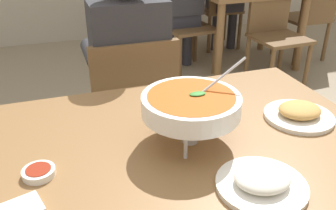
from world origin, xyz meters
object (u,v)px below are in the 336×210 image
object	(u,v)px
dining_table_far	(247,3)
chair_bg_window	(310,13)
dining_table_main	(182,168)
appetizer_plate	(298,112)
chair_bg_right	(170,7)
diner_main	(129,65)
chair_diner_main	(132,110)
curry_bowl	(191,105)
chair_bg_middle	(184,18)
chair_bg_corner	(274,27)
rice_plate	(262,182)
chair_bg_left	(223,5)
sauce_dish	(39,172)

from	to	relation	value
dining_table_far	chair_bg_window	size ratio (longest dim) A/B	1.11
dining_table_main	appetizer_plate	distance (m)	0.45
chair_bg_right	diner_main	bearing A→B (deg)	-113.82
chair_diner_main	curry_bowl	distance (m)	0.84
dining_table_main	curry_bowl	bearing A→B (deg)	-45.30
chair_diner_main	chair_bg_right	bearing A→B (deg)	66.50
chair_bg_middle	chair_bg_window	world-z (taller)	same
curry_bowl	chair_bg_right	distance (m)	3.11
chair_bg_corner	chair_bg_window	size ratio (longest dim) A/B	1.00
rice_plate	chair_bg_right	distance (m)	3.32
chair_bg_left	chair_bg_window	bearing A→B (deg)	-43.05
chair_bg_corner	chair_bg_right	bearing A→B (deg)	120.10
dining_table_main	rice_plate	distance (m)	0.33
chair_bg_left	chair_bg_corner	bearing A→B (deg)	-88.40
chair_diner_main	chair_bg_middle	bearing A→B (deg)	61.15
chair_diner_main	chair_bg_right	world-z (taller)	same
dining_table_main	chair_bg_left	size ratio (longest dim) A/B	1.41
dining_table_far	chair_bg_middle	bearing A→B (deg)	170.68
chair_bg_middle	appetizer_plate	bearing A→B (deg)	-101.60
diner_main	chair_bg_corner	bearing A→B (deg)	34.48
diner_main	chair_bg_right	bearing A→B (deg)	66.18
dining_table_main	chair_bg_middle	world-z (taller)	chair_bg_middle
diner_main	chair_bg_left	world-z (taller)	diner_main
dining_table_far	chair_bg_left	xyz separation A→B (m)	(0.01, 0.52, -0.12)
dining_table_main	chair_bg_window	bearing A→B (deg)	44.60
dining_table_main	chair_diner_main	distance (m)	0.74
chair_diner_main	appetizer_plate	size ratio (longest dim) A/B	3.75
chair_diner_main	chair_bg_corner	bearing A→B (deg)	35.28
chair_diner_main	dining_table_far	world-z (taller)	chair_diner_main
diner_main	dining_table_main	bearing A→B (deg)	-90.00
dining_table_main	chair_diner_main	bearing A→B (deg)	90.00
appetizer_plate	chair_bg_left	xyz separation A→B (m)	(1.11, 2.83, -0.28)
dining_table_far	chair_bg_right	world-z (taller)	chair_bg_right
chair_diner_main	appetizer_plate	world-z (taller)	chair_diner_main
chair_diner_main	appetizer_plate	bearing A→B (deg)	-59.09
dining_table_main	curry_bowl	xyz separation A→B (m)	(0.02, -0.02, 0.24)
diner_main	appetizer_plate	world-z (taller)	diner_main
sauce_dish	curry_bowl	bearing A→B (deg)	3.35
diner_main	chair_bg_right	size ratio (longest dim) A/B	1.46
chair_bg_window	dining_table_main	bearing A→B (deg)	-135.40
dining_table_main	chair_bg_middle	xyz separation A→B (m)	(0.93, 2.41, -0.15)
dining_table_main	chair_bg_middle	distance (m)	2.59
appetizer_plate	chair_bg_corner	xyz separation A→B (m)	(1.14, 1.84, -0.28)
chair_diner_main	appetizer_plate	distance (m)	0.89
chair_bg_corner	rice_plate	bearing A→B (deg)	-124.54
chair_bg_corner	chair_diner_main	bearing A→B (deg)	-144.72
chair_diner_main	sauce_dish	xyz separation A→B (m)	(-0.44, -0.77, 0.27)
sauce_dish	chair_bg_right	bearing A→B (deg)	64.85
sauce_dish	chair_bg_left	size ratio (longest dim) A/B	0.10
appetizer_plate	sauce_dish	world-z (taller)	appetizer_plate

